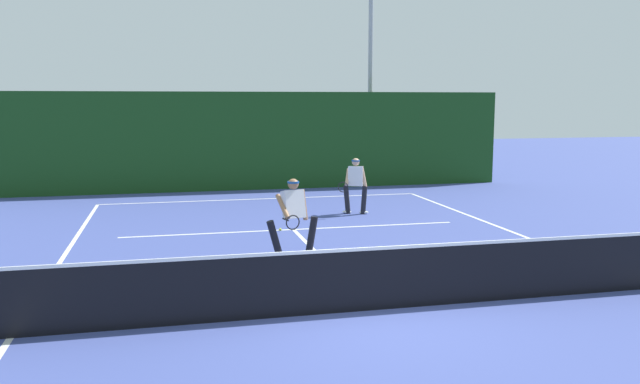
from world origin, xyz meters
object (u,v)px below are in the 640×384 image
player_far (355,183)px  player_near (293,215)px  tennis_ball (280,229)px  light_pole (371,55)px

player_far → player_near: bearing=82.9°
tennis_ball → player_far: bearing=37.2°
player_near → tennis_ball: (0.21, 2.80, -0.87)m
player_near → light_pole: bearing=-128.3°
player_far → light_pole: light_pole is taller
player_far → tennis_ball: (-2.48, -1.88, -0.84)m
player_near → light_pole: size_ratio=0.20×
player_near → light_pole: 13.49m
tennis_ball → light_pole: size_ratio=0.01×
player_far → light_pole: (2.65, 7.02, 4.08)m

